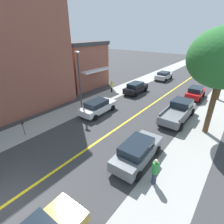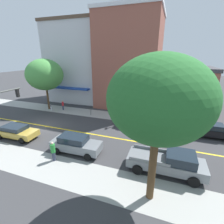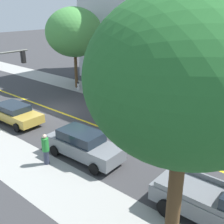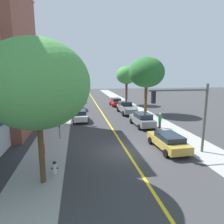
% 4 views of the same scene
% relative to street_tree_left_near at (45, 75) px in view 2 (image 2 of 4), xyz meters
% --- Properties ---
extents(ground_plane, '(140.00, 140.00, 0.00)m').
position_rel_street_tree_left_near_xyz_m(ground_plane, '(5.99, 3.87, -5.71)').
color(ground_plane, '#38383A').
extents(sidewalk_left, '(3.21, 126.00, 0.01)m').
position_rel_street_tree_left_near_xyz_m(sidewalk_left, '(-0.47, 3.87, -5.70)').
color(sidewalk_left, '#9E9E99').
rests_on(sidewalk_left, ground).
extents(road_centerline_stripe, '(0.20, 126.00, 0.00)m').
position_rel_street_tree_left_near_xyz_m(road_centerline_stripe, '(5.99, 3.87, -5.70)').
color(road_centerline_stripe, yellow).
rests_on(road_centerline_stripe, ground).
extents(corner_shop_building, '(9.84, 11.14, 14.55)m').
position_rel_street_tree_left_near_xyz_m(corner_shop_building, '(-8.13, 1.81, 1.58)').
color(corner_shop_building, silver).
rests_on(corner_shop_building, ground).
extents(brick_apartment_block, '(10.80, 10.26, 15.43)m').
position_rel_street_tree_left_near_xyz_m(brick_apartment_block, '(-8.14, 11.83, 2.02)').
color(brick_apartment_block, '#935142').
rests_on(brick_apartment_block, ground).
extents(pale_office_building, '(9.70, 7.33, 6.91)m').
position_rel_street_tree_left_near_xyz_m(pale_office_building, '(-8.12, 21.51, -2.24)').
color(pale_office_building, '#935142').
rests_on(pale_office_building, ground).
extents(street_tree_left_near, '(5.75, 5.75, 8.16)m').
position_rel_street_tree_left_near_xyz_m(street_tree_left_near, '(0.00, 0.00, 0.00)').
color(street_tree_left_near, brown).
rests_on(street_tree_left_near, ground).
extents(street_tree_left_far, '(5.47, 5.47, 8.82)m').
position_rel_street_tree_left_near_xyz_m(street_tree_left_far, '(12.69, 18.43, 0.76)').
color(street_tree_left_far, brown).
rests_on(street_tree_left_far, ground).
extents(fire_hydrant, '(0.44, 0.24, 0.87)m').
position_rel_street_tree_left_near_xyz_m(fire_hydrant, '(0.56, 0.87, -5.28)').
color(fire_hydrant, silver).
rests_on(fire_hydrant, ground).
extents(parking_meter, '(0.12, 0.18, 1.38)m').
position_rel_street_tree_left_near_xyz_m(parking_meter, '(0.30, 8.02, -4.79)').
color(parking_meter, '#4C4C51').
rests_on(parking_meter, ground).
extents(street_lamp, '(0.70, 0.36, 6.50)m').
position_rel_street_tree_left_near_xyz_m(street_lamp, '(0.08, 15.00, -1.69)').
color(street_lamp, '#38383D').
rests_on(street_lamp, ground).
extents(grey_sedan_right_curb, '(2.12, 4.76, 1.65)m').
position_rel_street_tree_left_near_xyz_m(grey_sedan_right_curb, '(9.76, 11.21, -4.85)').
color(grey_sedan_right_curb, slate).
rests_on(grey_sedan_right_curb, ground).
extents(gold_sedan_right_curb, '(2.18, 4.70, 1.38)m').
position_rel_street_tree_left_near_xyz_m(gold_sedan_right_curb, '(9.49, 3.55, -4.96)').
color(gold_sedan_right_curb, '#B29338').
rests_on(gold_sedan_right_curb, ground).
extents(white_sedan_left_curb, '(2.07, 4.63, 1.52)m').
position_rel_street_tree_left_near_xyz_m(white_sedan_left_curb, '(2.36, 15.32, -4.91)').
color(white_sedan_left_curb, silver).
rests_on(white_sedan_left_curb, ground).
extents(black_sedan_left_curb, '(1.98, 4.50, 1.58)m').
position_rel_street_tree_left_near_xyz_m(black_sedan_left_curb, '(2.16, 23.78, -4.88)').
color(black_sedan_left_curb, black).
rests_on(black_sedan_left_curb, ground).
extents(grey_pickup_truck, '(2.32, 5.76, 1.83)m').
position_rel_street_tree_left_near_xyz_m(grey_pickup_truck, '(9.81, 19.41, -4.80)').
color(grey_pickup_truck, slate).
rests_on(grey_pickup_truck, ground).
extents(pedestrian_green_shirt, '(0.39, 0.39, 1.80)m').
position_rel_street_tree_left_near_xyz_m(pedestrian_green_shirt, '(11.56, 10.13, -4.76)').
color(pedestrian_green_shirt, '#33384C').
rests_on(pedestrian_green_shirt, ground).
extents(pedestrian_yellow_shirt, '(0.31, 0.31, 1.69)m').
position_rel_street_tree_left_near_xyz_m(pedestrian_yellow_shirt, '(-0.87, 21.93, -4.80)').
color(pedestrian_yellow_shirt, black).
rests_on(pedestrian_yellow_shirt, ground).
extents(pedestrian_red_shirt, '(0.32, 0.32, 1.60)m').
position_rel_street_tree_left_near_xyz_m(pedestrian_red_shirt, '(-0.40, 2.54, -4.86)').
color(pedestrian_red_shirt, '#33384C').
rests_on(pedestrian_red_shirt, ground).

